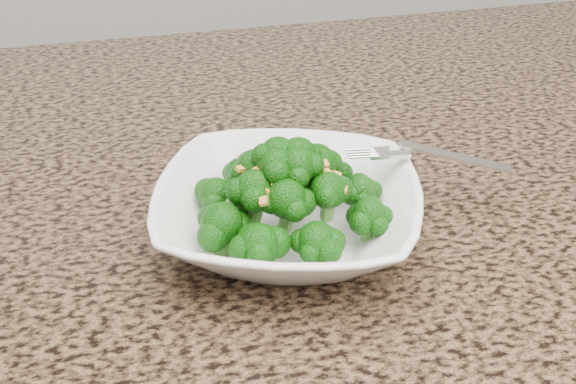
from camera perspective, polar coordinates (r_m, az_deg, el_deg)
name	(u,v)px	position (r m, az deg, el deg)	size (l,w,h in m)	color
granite_counter	(266,212)	(0.71, -1.78, -1.62)	(1.64, 1.04, 0.03)	brown
bowl	(288,213)	(0.63, 0.00, -1.70)	(0.23, 0.23, 0.06)	white
broccoli_pile	(288,152)	(0.60, 0.00, 3.21)	(0.20, 0.20, 0.07)	#115609
garlic_topping	(288,112)	(0.58, 0.00, 6.33)	(0.12, 0.12, 0.01)	gold
fork	(403,154)	(0.66, 9.08, 3.00)	(0.17, 0.03, 0.01)	silver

